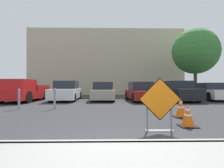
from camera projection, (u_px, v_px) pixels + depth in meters
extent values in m
plane|color=#333335|center=(109.00, 101.00, 13.41)|extent=(96.00, 96.00, 0.00)
cube|color=#999993|center=(112.00, 144.00, 3.41)|extent=(28.57, 0.20, 0.14)
cube|color=black|center=(160.00, 99.00, 4.63)|extent=(1.14, 0.02, 1.14)
cube|color=orange|center=(160.00, 99.00, 4.62)|extent=(1.07, 0.02, 1.07)
cube|color=slate|center=(159.00, 131.00, 4.67)|extent=(0.76, 0.20, 0.02)
cube|color=slate|center=(147.00, 115.00, 4.67)|extent=(0.04, 0.04, 0.86)
cube|color=slate|center=(171.00, 115.00, 4.68)|extent=(0.04, 0.04, 0.86)
cube|color=black|center=(188.00, 126.00, 5.16)|extent=(0.49, 0.49, 0.03)
cone|color=#EA590F|center=(188.00, 115.00, 5.16)|extent=(0.36, 0.36, 0.66)
cylinder|color=white|center=(188.00, 110.00, 5.16)|extent=(0.11, 0.11, 0.06)
cylinder|color=white|center=(188.00, 115.00, 5.16)|extent=(0.20, 0.20, 0.06)
cube|color=black|center=(181.00, 117.00, 6.68)|extent=(0.53, 0.53, 0.03)
cone|color=#EA590F|center=(181.00, 107.00, 6.68)|extent=(0.39, 0.39, 0.74)
cylinder|color=white|center=(181.00, 103.00, 6.68)|extent=(0.12, 0.12, 0.07)
cylinder|color=white|center=(181.00, 107.00, 6.68)|extent=(0.22, 0.22, 0.07)
cylinder|color=black|center=(12.00, 95.00, 15.28)|extent=(0.22, 0.68, 0.67)
cube|color=red|center=(26.00, 94.00, 13.37)|extent=(2.08, 5.22, 0.55)
cube|color=red|center=(18.00, 85.00, 12.20)|extent=(1.87, 2.11, 0.85)
cube|color=red|center=(38.00, 88.00, 15.60)|extent=(1.89, 0.14, 0.45)
cube|color=red|center=(44.00, 88.00, 14.41)|extent=(0.15, 2.49, 0.45)
cube|color=red|center=(21.00, 88.00, 14.41)|extent=(0.15, 2.49, 0.45)
cylinder|color=black|center=(28.00, 97.00, 11.81)|extent=(0.26, 0.83, 0.83)
cylinder|color=black|center=(1.00, 97.00, 11.81)|extent=(0.26, 0.83, 0.83)
cylinder|color=black|center=(46.00, 95.00, 14.92)|extent=(0.26, 0.83, 0.83)
cylinder|color=black|center=(24.00, 95.00, 14.92)|extent=(0.26, 0.83, 0.83)
cube|color=white|center=(67.00, 93.00, 14.06)|extent=(2.01, 4.74, 0.76)
cube|color=#1E232D|center=(67.00, 85.00, 14.19)|extent=(1.71, 2.21, 0.62)
cylinder|color=black|center=(74.00, 97.00, 12.66)|extent=(0.22, 0.66, 0.65)
cylinder|color=black|center=(50.00, 98.00, 12.57)|extent=(0.22, 0.66, 0.65)
cylinder|color=black|center=(80.00, 95.00, 15.56)|extent=(0.22, 0.66, 0.65)
cylinder|color=black|center=(60.00, 95.00, 15.47)|extent=(0.22, 0.66, 0.65)
cube|color=#A39984|center=(103.00, 94.00, 14.22)|extent=(1.78, 4.59, 0.69)
cube|color=#1E232D|center=(103.00, 86.00, 14.34)|extent=(1.55, 2.12, 0.61)
cylinder|color=black|center=(114.00, 98.00, 12.83)|extent=(0.21, 0.62, 0.62)
cylinder|color=black|center=(92.00, 98.00, 12.78)|extent=(0.21, 0.62, 0.62)
cylinder|color=black|center=(112.00, 95.00, 15.66)|extent=(0.21, 0.62, 0.62)
cylinder|color=black|center=(94.00, 95.00, 15.62)|extent=(0.21, 0.62, 0.62)
cube|color=maroon|center=(140.00, 94.00, 13.66)|extent=(2.01, 4.75, 0.63)
cube|color=#1E232D|center=(140.00, 86.00, 13.78)|extent=(1.67, 2.22, 0.66)
cylinder|color=black|center=(157.00, 98.00, 12.28)|extent=(0.24, 0.68, 0.67)
cylinder|color=black|center=(134.00, 98.00, 12.16)|extent=(0.24, 0.68, 0.67)
cylinder|color=black|center=(146.00, 95.00, 15.16)|extent=(0.24, 0.68, 0.67)
cylinder|color=black|center=(127.00, 95.00, 15.04)|extent=(0.24, 0.68, 0.67)
cube|color=black|center=(178.00, 93.00, 13.65)|extent=(1.95, 4.57, 0.78)
cube|color=#1E232D|center=(177.00, 85.00, 13.77)|extent=(1.66, 2.12, 0.59)
cylinder|color=black|center=(198.00, 98.00, 12.29)|extent=(0.22, 0.67, 0.66)
cylinder|color=black|center=(175.00, 98.00, 12.21)|extent=(0.22, 0.67, 0.66)
cylinder|color=black|center=(181.00, 95.00, 15.09)|extent=(0.22, 0.67, 0.66)
cylinder|color=black|center=(162.00, 95.00, 15.01)|extent=(0.22, 0.67, 0.66)
cube|color=white|center=(211.00, 93.00, 14.27)|extent=(2.01, 4.34, 0.68)
cube|color=#1E232D|center=(210.00, 86.00, 14.38)|extent=(1.71, 2.02, 0.54)
cylinder|color=black|center=(209.00, 97.00, 12.95)|extent=(0.22, 0.72, 0.72)
cylinder|color=black|center=(212.00, 95.00, 15.58)|extent=(0.22, 0.72, 0.72)
cylinder|color=black|center=(193.00, 95.00, 15.60)|extent=(0.22, 0.72, 0.72)
cylinder|color=gray|center=(55.00, 99.00, 8.89)|extent=(0.11, 0.11, 1.01)
sphere|color=gray|center=(55.00, 89.00, 8.89)|extent=(0.12, 0.12, 0.12)
cylinder|color=gray|center=(19.00, 100.00, 8.85)|extent=(0.11, 0.11, 0.99)
sphere|color=gray|center=(19.00, 90.00, 8.86)|extent=(0.12, 0.12, 0.12)
cube|color=beige|center=(106.00, 64.00, 24.40)|extent=(19.87, 5.00, 8.40)
cylinder|color=#513823|center=(195.00, 83.00, 17.51)|extent=(0.32, 0.32, 2.91)
sphere|color=#387A33|center=(195.00, 51.00, 17.53)|extent=(4.55, 4.55, 4.55)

